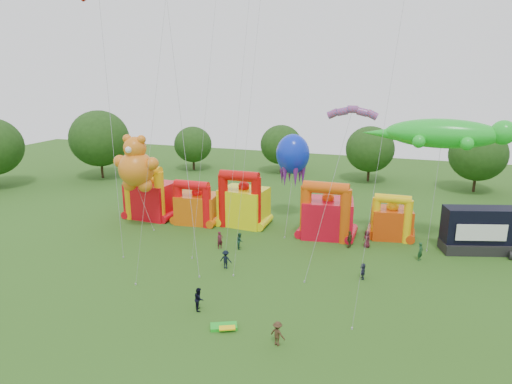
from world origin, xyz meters
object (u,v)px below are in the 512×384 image
(octopus_kite, at_px, (291,172))
(spectator_4, at_px, (350,239))
(bouncy_castle_2, at_px, (243,204))
(stage_trailer, at_px, (479,231))
(gecko_kite, at_px, (441,140))
(bouncy_castle_0, at_px, (150,197))
(spectator_0, at_px, (159,215))
(teddy_bear_kite, at_px, (136,167))

(octopus_kite, height_order, spectator_4, octopus_kite)
(bouncy_castle_2, bearing_deg, octopus_kite, 30.42)
(stage_trailer, relative_size, gecko_kite, 0.53)
(bouncy_castle_0, bearing_deg, spectator_0, -37.23)
(teddy_bear_kite, xyz_separation_m, spectator_0, (0.96, 2.79, -6.78))
(teddy_bear_kite, height_order, spectator_0, teddy_bear_kite)
(bouncy_castle_0, height_order, bouncy_castle_2, bouncy_castle_0)
(stage_trailer, bearing_deg, teddy_bear_kite, -172.33)
(stage_trailer, distance_m, spectator_0, 37.32)
(teddy_bear_kite, bearing_deg, bouncy_castle_2, 25.41)
(teddy_bear_kite, bearing_deg, gecko_kite, 9.46)
(octopus_kite, height_order, spectator_0, octopus_kite)
(octopus_kite, relative_size, spectator_4, 5.76)
(bouncy_castle_2, height_order, teddy_bear_kite, teddy_bear_kite)
(bouncy_castle_2, bearing_deg, teddy_bear_kite, -154.59)
(spectator_4, bearing_deg, gecko_kite, 134.19)
(stage_trailer, distance_m, octopus_kite, 22.09)
(spectator_4, bearing_deg, bouncy_castle_0, -75.21)
(bouncy_castle_0, distance_m, bouncy_castle_2, 12.60)
(bouncy_castle_0, height_order, stage_trailer, bouncy_castle_0)
(stage_trailer, bearing_deg, octopus_kite, 170.96)
(gecko_kite, relative_size, spectator_0, 8.14)
(bouncy_castle_2, height_order, spectator_0, bouncy_castle_2)
(stage_trailer, height_order, teddy_bear_kite, teddy_bear_kite)
(bouncy_castle_0, distance_m, teddy_bear_kite, 6.73)
(octopus_kite, bearing_deg, bouncy_castle_0, -166.87)
(octopus_kite, distance_m, spectator_4, 12.02)
(bouncy_castle_2, height_order, octopus_kite, octopus_kite)
(stage_trailer, height_order, gecko_kite, gecko_kite)
(spectator_4, bearing_deg, octopus_kite, -108.53)
(stage_trailer, height_order, octopus_kite, octopus_kite)
(bouncy_castle_0, xyz_separation_m, teddy_bear_kite, (1.13, -4.38, 4.98))
(bouncy_castle_2, xyz_separation_m, spectator_4, (13.64, -3.58, -1.74))
(octopus_kite, bearing_deg, bouncy_castle_2, -149.58)
(bouncy_castle_0, bearing_deg, stage_trailer, 1.11)
(gecko_kite, bearing_deg, bouncy_castle_0, -178.01)
(stage_trailer, height_order, spectator_0, stage_trailer)
(spectator_0, relative_size, spectator_4, 0.95)
(octopus_kite, distance_m, spectator_0, 17.69)
(bouncy_castle_2, xyz_separation_m, gecko_kite, (22.10, 0.16, 8.96))
(teddy_bear_kite, distance_m, gecko_kite, 34.21)
(stage_trailer, bearing_deg, spectator_0, -176.39)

